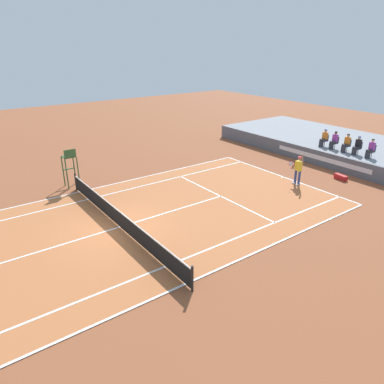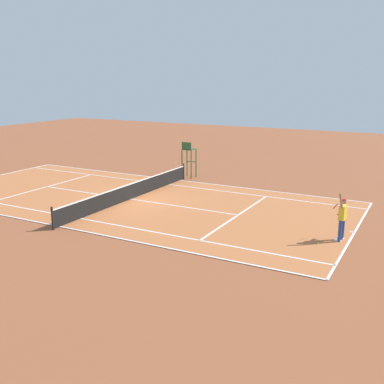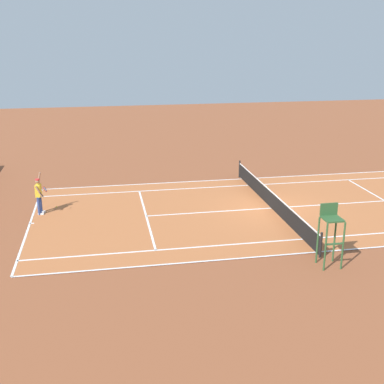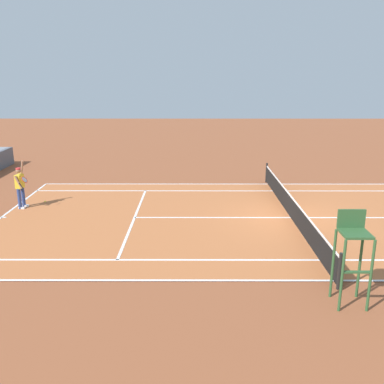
{
  "view_description": "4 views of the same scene",
  "coord_description": "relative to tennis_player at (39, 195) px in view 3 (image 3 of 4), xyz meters",
  "views": [
    {
      "loc": [
        14.34,
        -6.15,
        8.18
      ],
      "look_at": [
        0.4,
        4.04,
        1.0
      ],
      "focal_mm": 33.29,
      "sensor_mm": 36.0,
      "label": 1
    },
    {
      "loc": [
        20.0,
        14.56,
        6.55
      ],
      "look_at": [
        0.4,
        4.04,
        1.0
      ],
      "focal_mm": 42.69,
      "sensor_mm": 36.0,
      "label": 2
    },
    {
      "loc": [
        -22.86,
        8.35,
        8.53
      ],
      "look_at": [
        0.4,
        4.04,
        1.0
      ],
      "focal_mm": 46.48,
      "sensor_mm": 36.0,
      "label": 3
    },
    {
      "loc": [
        -16.45,
        4.0,
        5.72
      ],
      "look_at": [
        0.4,
        4.04,
        1.0
      ],
      "focal_mm": 39.6,
      "sensor_mm": 36.0,
      "label": 4
    }
  ],
  "objects": [
    {
      "name": "ground_plane",
      "position": [
        -1.33,
        -11.52,
        -0.99
      ],
      "size": [
        80.0,
        80.0,
        0.0
      ],
      "primitive_type": "plane",
      "color": "brown"
    },
    {
      "name": "court",
      "position": [
        -1.33,
        -11.52,
        -0.98
      ],
      "size": [
        11.08,
        23.88,
        0.03
      ],
      "color": "#B76638",
      "rests_on": "ground"
    },
    {
      "name": "net",
      "position": [
        -1.33,
        -11.52,
        -0.47
      ],
      "size": [
        11.98,
        0.1,
        1.07
      ],
      "color": "black",
      "rests_on": "ground"
    },
    {
      "name": "tennis_player",
      "position": [
        0.0,
        0.0,
        0.0
      ],
      "size": [
        0.8,
        0.62,
        2.08
      ],
      "color": "navy",
      "rests_on": "ground"
    },
    {
      "name": "tennis_ball",
      "position": [
        0.86,
        -0.69,
        -0.96
      ],
      "size": [
        0.07,
        0.07,
        0.07
      ],
      "primitive_type": "sphere",
      "color": "#D1E533",
      "rests_on": "ground"
    },
    {
      "name": "umpire_chair",
      "position": [
        -7.96,
        -11.52,
        0.56
      ],
      "size": [
        0.77,
        0.77,
        2.44
      ],
      "color": "#2D562D",
      "rests_on": "ground"
    }
  ]
}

